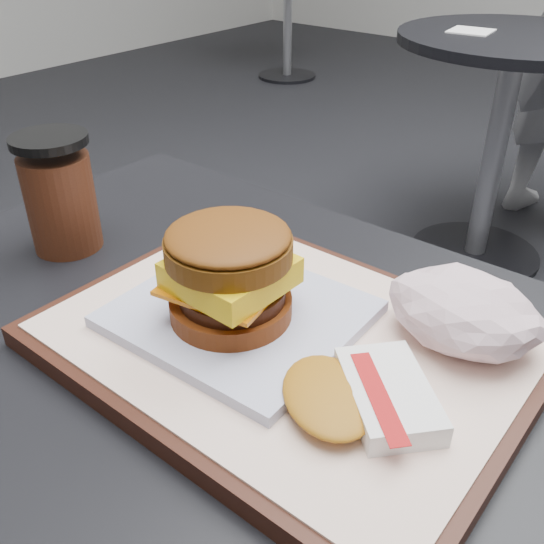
{
  "coord_description": "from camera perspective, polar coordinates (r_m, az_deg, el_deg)",
  "views": [
    {
      "loc": [
        0.27,
        -0.26,
        1.09
      ],
      "look_at": [
        0.01,
        0.06,
        0.83
      ],
      "focal_mm": 40.0,
      "sensor_mm": 36.0,
      "label": 1
    }
  ],
  "objects": [
    {
      "name": "crumpled_wrapper",
      "position": [
        0.5,
        17.68,
        -3.59
      ],
      "size": [
        0.12,
        0.1,
        0.05
      ],
      "primitive_type": null,
      "color": "white",
      "rests_on": "serving_tray"
    },
    {
      "name": "napkin",
      "position": [
        2.02,
        18.23,
        20.75
      ],
      "size": [
        0.13,
        0.13,
        0.0
      ],
      "primitive_type": "cube",
      "rotation": [
        0.0,
        0.0,
        0.12
      ],
      "color": "white",
      "rests_on": "neighbor_table"
    },
    {
      "name": "coffee_cup",
      "position": [
        0.67,
        -19.3,
        6.64
      ],
      "size": [
        0.08,
        0.08,
        0.12
      ],
      "color": "#441E10",
      "rests_on": "customer_table"
    },
    {
      "name": "breakfast_sandwich",
      "position": [
        0.49,
        -3.72,
        -1.07
      ],
      "size": [
        0.2,
        0.18,
        0.09
      ],
      "color": "white",
      "rests_on": "serving_tray"
    },
    {
      "name": "serving_tray",
      "position": [
        0.5,
        1.14,
        -6.77
      ],
      "size": [
        0.38,
        0.28,
        0.02
      ],
      "color": "black",
      "rests_on": "customer_table"
    },
    {
      "name": "customer_table",
      "position": [
        0.63,
        -4.39,
        -22.15
      ],
      "size": [
        0.8,
        0.6,
        0.77
      ],
      "color": "#A5A5AA",
      "rests_on": "ground"
    },
    {
      "name": "hash_brown",
      "position": [
        0.43,
        8.39,
        -11.38
      ],
      "size": [
        0.13,
        0.13,
        0.02
      ],
      "color": "white",
      "rests_on": "serving_tray"
    },
    {
      "name": "neighbor_table",
      "position": [
        2.08,
        21.07,
        14.73
      ],
      "size": [
        0.7,
        0.7,
        0.75
      ],
      "color": "black",
      "rests_on": "ground"
    }
  ]
}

